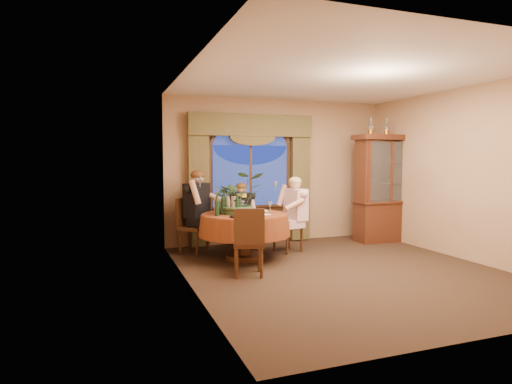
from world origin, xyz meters
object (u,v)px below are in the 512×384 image
object	(u,v)px
dining_table	(245,236)
china_cabinet	(385,188)
chair_front_left	(248,242)
chair_back	(194,226)
person_back	(197,212)
wine_bottle_3	(228,204)
wine_bottle_0	(223,204)
wine_bottle_4	(237,205)
wine_bottle_1	(216,204)
person_pink	(296,214)
wine_bottle_5	(217,205)
stoneware_vase	(234,205)
wine_bottle_2	(224,203)
centerpiece_plant	(237,178)
person_scarf	(241,215)
olive_bowl	(248,212)
oil_lamp_right	(402,127)
oil_lamp_left	(371,126)
chair_right	(288,225)
oil_lamp_center	(387,126)
chair_back_right	(243,221)

from	to	relation	value
dining_table	china_cabinet	xyz separation A→B (m)	(3.13, 0.54, 0.68)
chair_front_left	chair_back	bearing A→B (deg)	120.65
person_back	wine_bottle_3	world-z (taller)	person_back
wine_bottle_0	wine_bottle_4	world-z (taller)	same
wine_bottle_1	wine_bottle_3	bearing A→B (deg)	-7.00
chair_front_left	person_pink	bearing A→B (deg)	57.25
wine_bottle_3	wine_bottle_4	size ratio (longest dim) A/B	1.00
wine_bottle_4	wine_bottle_5	xyz separation A→B (m)	(-0.33, -0.00, 0.00)
stoneware_vase	wine_bottle_2	xyz separation A→B (m)	(-0.16, 0.03, 0.03)
centerpiece_plant	person_pink	bearing A→B (deg)	4.22
dining_table	wine_bottle_5	xyz separation A→B (m)	(-0.49, -0.11, 0.54)
person_scarf	olive_bowl	world-z (taller)	person_scarf
oil_lamp_right	person_scarf	size ratio (longest dim) A/B	0.28
oil_lamp_left	wine_bottle_4	distance (m)	3.28
chair_front_left	wine_bottle_1	distance (m)	1.16
oil_lamp_right	chair_right	bearing A→B (deg)	-174.48
person_back	centerpiece_plant	distance (m)	1.01
chair_back	person_back	xyz separation A→B (m)	(0.07, 0.05, 0.25)
oil_lamp_right	chair_right	size ratio (longest dim) A/B	0.35
dining_table	wine_bottle_2	xyz separation A→B (m)	(-0.29, 0.19, 0.54)
person_back	wine_bottle_4	world-z (taller)	person_back
oil_lamp_right	wine_bottle_3	xyz separation A→B (m)	(-3.75, -0.45, -1.37)
dining_table	oil_lamp_center	size ratio (longest dim) A/B	4.41
person_back	wine_bottle_2	size ratio (longest dim) A/B	4.41
wine_bottle_0	wine_bottle_5	xyz separation A→B (m)	(-0.13, -0.11, 0.00)
person_pink	stoneware_vase	distance (m)	1.17
wine_bottle_0	centerpiece_plant	bearing A→B (deg)	24.15
chair_back	olive_bowl	bearing A→B (deg)	91.02
chair_back_right	centerpiece_plant	xyz separation A→B (m)	(-0.38, -0.84, 0.85)
person_scarf	centerpiece_plant	bearing A→B (deg)	82.88
person_pink	wine_bottle_2	distance (m)	1.33
wine_bottle_1	wine_bottle_2	xyz separation A→B (m)	(0.16, 0.08, 0.00)
oil_lamp_right	chair_back_right	size ratio (longest dim) A/B	0.35
stoneware_vase	wine_bottle_1	bearing A→B (deg)	-170.22
oil_lamp_right	china_cabinet	bearing A→B (deg)	180.00
wine_bottle_2	wine_bottle_5	distance (m)	0.36
stoneware_vase	oil_lamp_center	bearing A→B (deg)	6.51
oil_lamp_center	chair_right	distance (m)	2.87
stoneware_vase	wine_bottle_1	size ratio (longest dim) A/B	0.81
china_cabinet	chair_back	world-z (taller)	china_cabinet
person_pink	china_cabinet	bearing A→B (deg)	-92.77
wine_bottle_1	wine_bottle_2	world-z (taller)	same
centerpiece_plant	dining_table	bearing A→B (deg)	-57.10
oil_lamp_left	wine_bottle_0	size ratio (longest dim) A/B	1.03
person_pink	wine_bottle_3	size ratio (longest dim) A/B	4.04
chair_back_right	person_back	xyz separation A→B (m)	(-0.93, -0.25, 0.25)
person_pink	wine_bottle_1	world-z (taller)	person_pink
oil_lamp_right	wine_bottle_2	size ratio (longest dim) A/B	1.03
person_back	china_cabinet	bearing A→B (deg)	135.77
china_cabinet	stoneware_vase	distance (m)	3.28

